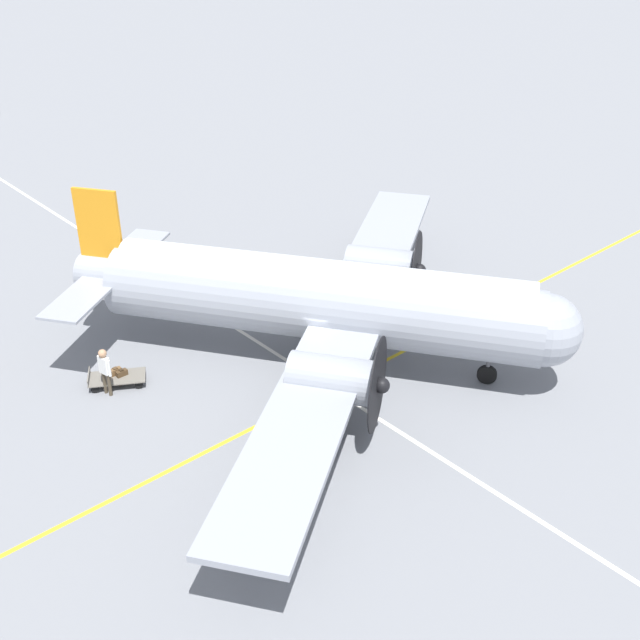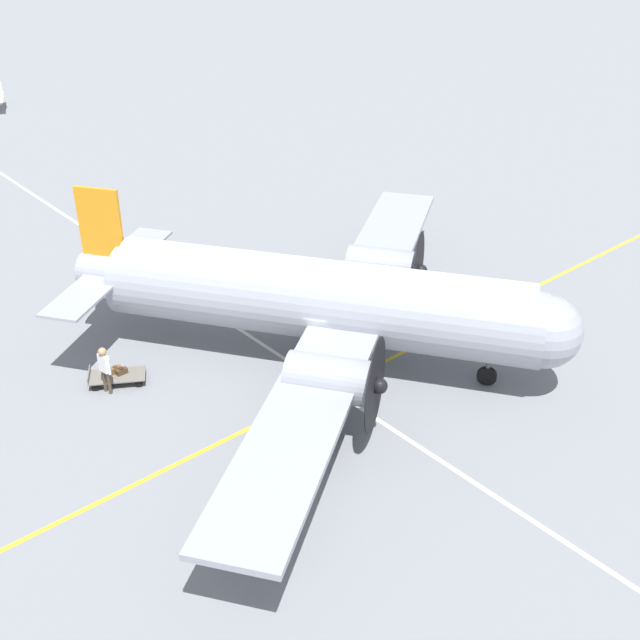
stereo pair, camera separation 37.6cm
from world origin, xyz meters
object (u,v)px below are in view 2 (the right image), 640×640
Objects in this scene: crew_foreground at (261,503)px; baggage_cart at (117,376)px; airliner_main at (332,301)px; suitcase_upright_spare at (116,374)px; suitcase_near_door at (122,375)px; passenger_boarding at (104,365)px.

crew_foreground reaches higher than baggage_cart.
airliner_main reaches higher than suitcase_upright_spare.
suitcase_near_door is 0.97× the size of suitcase_upright_spare.
airliner_main is at bearing 0.93° from baggage_cart.
crew_foreground is 0.82× the size of baggage_cart.
crew_foreground is at bearing -87.86° from airliner_main.
airliner_main is 9.08m from crew_foreground.
passenger_boarding is 0.82× the size of baggage_cart.
crew_foreground reaches higher than suitcase_near_door.
passenger_boarding is at bearing 57.11° from crew_foreground.
suitcase_upright_spare is (-0.59, -0.48, -0.83)m from passenger_boarding.
suitcase_upright_spare is 0.18m from baggage_cart.
suitcase_near_door is (6.47, -3.86, -2.30)m from airliner_main.
baggage_cart is (0.19, -0.05, 0.01)m from suitcase_near_door.
suitcase_near_door is at bearing -155.14° from airliner_main.
airliner_main is at bearing 148.21° from suitcase_upright_spare.
baggage_cart is at bearing -15.48° from suitcase_near_door.
suitcase_upright_spare is at bearing -156.08° from airliner_main.
airliner_main is 8.16m from passenger_boarding.
passenger_boarding is 1.12m from suitcase_upright_spare.
airliner_main is at bearing 149.15° from suitcase_near_door.
airliner_main is 8.08m from suitcase_upright_spare.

